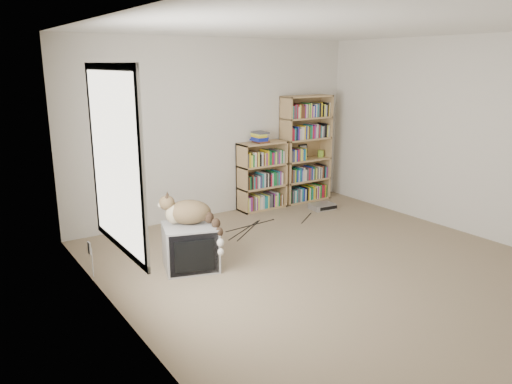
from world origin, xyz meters
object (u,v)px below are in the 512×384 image
bookcase_short (261,178)px  dvd_player (322,206)px  cat (193,216)px  bookcase_tall (305,151)px  crt_tv (190,247)px

bookcase_short → dvd_player: (0.75, -0.55, -0.43)m
cat → bookcase_tall: bookcase_tall is taller
cat → dvd_player: cat is taller
bookcase_tall → crt_tv: bearing=-152.1°
crt_tv → bookcase_short: (1.93, 1.46, 0.23)m
crt_tv → dvd_player: crt_tv is taller
bookcase_tall → bookcase_short: 0.90m
bookcase_tall → dvd_player: 0.94m
dvd_player → bookcase_tall: bearing=86.8°
crt_tv → bookcase_tall: size_ratio=0.41×
crt_tv → cat: size_ratio=0.93×
crt_tv → bookcase_short: size_ratio=0.67×
dvd_player → cat: bearing=-155.1°
bookcase_tall → dvd_player: bookcase_tall is taller
cat → dvd_player: 2.83m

